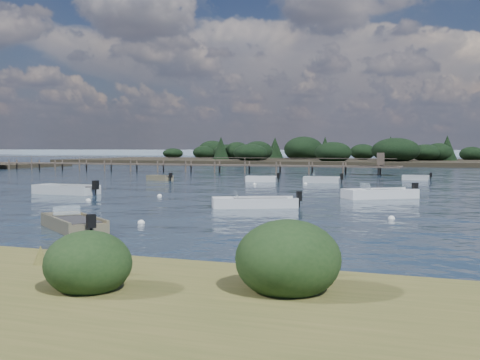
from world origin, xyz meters
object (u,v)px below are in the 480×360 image
at_px(dinghy_mid_white_b, 379,196).
at_px(jetty, 188,165).
at_px(dinghy_mid_grey, 66,191).
at_px(tender_far_grey_b, 416,179).
at_px(dinghy_near_olive, 73,226).
at_px(tender_far_white, 261,180).
at_px(dinghy_extra_a, 322,181).
at_px(dinghy_mid_white_a, 254,205).
at_px(tender_far_grey, 160,179).

xyz_separation_m(dinghy_mid_white_b, jetty, (-30.29, 34.06, 0.82)).
xyz_separation_m(dinghy_mid_grey, jetty, (-8.91, 38.39, 0.81)).
distance_m(tender_far_grey_b, dinghy_near_olive, 44.71).
bearing_deg(dinghy_mid_white_b, dinghy_mid_grey, -168.53).
bearing_deg(tender_far_white, jetty, 132.00).
distance_m(dinghy_extra_a, dinghy_mid_white_b, 17.31).
distance_m(tender_far_white, dinghy_mid_white_b, 20.26).
bearing_deg(dinghy_mid_white_a, tender_far_grey_b, 79.58).
bearing_deg(dinghy_near_olive, tender_far_white, 96.39).
bearing_deg(dinghy_mid_white_b, tender_far_white, 131.22).
bearing_deg(jetty, tender_far_grey, -72.13).
bearing_deg(dinghy_extra_a, tender_far_grey_b, 46.51).
relative_size(dinghy_mid_white_a, dinghy_mid_grey, 0.93).
bearing_deg(tender_far_grey_b, tender_far_grey, -158.04).
bearing_deg(dinghy_mid_grey, dinghy_mid_white_a, -15.38).
distance_m(dinghy_extra_a, jetty, 29.34).
bearing_deg(tender_far_grey, dinghy_extra_a, 5.15).
distance_m(dinghy_mid_grey, jetty, 39.42).
xyz_separation_m(tender_far_white, jetty, (-16.94, 18.82, 0.83)).
bearing_deg(jetty, tender_far_grey_b, -18.32).
distance_m(tender_far_white, jetty, 25.33).
xyz_separation_m(dinghy_extra_a, jetty, (-22.79, 18.45, 0.82)).
bearing_deg(tender_far_white, dinghy_near_olive, -83.61).
relative_size(tender_far_grey, jetty, 0.05).
bearing_deg(tender_far_grey_b, dinghy_near_olive, -102.67).
bearing_deg(dinghy_near_olive, dinghy_extra_a, 86.86).
xyz_separation_m(dinghy_near_olive, dinghy_mid_white_b, (9.43, 19.72, 0.02)).
xyz_separation_m(tender_far_grey_b, tender_far_white, (-13.72, -8.66, 0.02)).
distance_m(tender_far_grey_b, dinghy_mid_grey, 35.65).
bearing_deg(dinghy_mid_grey, tender_far_white, 67.68).
distance_m(dinghy_mid_grey, dinghy_mid_white_b, 21.82).
xyz_separation_m(tender_far_white, dinghy_mid_white_b, (13.35, -15.24, 0.01)).
height_order(tender_far_grey, dinghy_mid_grey, dinghy_mid_grey).
height_order(tender_far_grey_b, tender_far_white, tender_far_white).
distance_m(dinghy_near_olive, tender_far_white, 35.18).
relative_size(dinghy_near_olive, dinghy_mid_white_b, 0.88).
distance_m(tender_far_grey_b, tender_far_white, 16.22).
bearing_deg(dinghy_mid_white_b, tender_far_grey_b, 89.11).
height_order(tender_far_grey_b, dinghy_near_olive, dinghy_near_olive).
height_order(dinghy_near_olive, dinghy_mid_grey, dinghy_mid_grey).
bearing_deg(dinghy_mid_white_b, dinghy_near_olive, -115.56).
distance_m(dinghy_mid_grey, tender_far_white, 21.16).
bearing_deg(dinghy_near_olive, dinghy_mid_white_b, 64.44).
relative_size(dinghy_near_olive, tender_far_grey, 1.34).
height_order(tender_far_grey_b, dinghy_mid_white_a, dinghy_mid_white_a).
height_order(tender_far_grey, dinghy_mid_white_b, dinghy_mid_white_b).
relative_size(dinghy_near_olive, tender_far_white, 1.29).
xyz_separation_m(dinghy_extra_a, tender_far_white, (-5.85, -0.37, -0.01)).
height_order(dinghy_extra_a, tender_far_white, dinghy_extra_a).
distance_m(dinghy_near_olive, dinghy_mid_white_b, 21.86).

